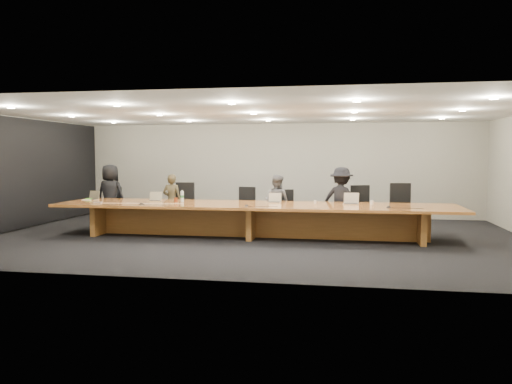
% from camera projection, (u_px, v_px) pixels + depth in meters
% --- Properties ---
extents(ground, '(12.00, 12.00, 0.00)m').
position_uv_depth(ground, '(254.00, 237.00, 11.28)').
color(ground, black).
rests_on(ground, ground).
extents(back_wall, '(12.00, 0.02, 2.80)m').
position_uv_depth(back_wall, '(277.00, 170.00, 15.11)').
color(back_wall, '#B9B6A8').
rests_on(back_wall, ground).
extents(left_wall_panel, '(0.08, 7.84, 2.74)m').
position_uv_depth(left_wall_panel, '(15.00, 175.00, 12.21)').
color(left_wall_panel, black).
rests_on(left_wall_panel, ground).
extents(conference_table, '(9.00, 1.80, 0.75)m').
position_uv_depth(conference_table, '(254.00, 214.00, 11.25)').
color(conference_table, brown).
rests_on(conference_table, ground).
extents(chair_far_left, '(0.55, 0.55, 1.04)m').
position_uv_depth(chair_far_left, '(111.00, 206.00, 13.22)').
color(chair_far_left, black).
rests_on(chair_far_left, ground).
extents(chair_left, '(0.60, 0.60, 1.17)m').
position_uv_depth(chair_left, '(182.00, 205.00, 12.75)').
color(chair_left, black).
rests_on(chair_left, ground).
extents(chair_mid_left, '(0.65, 0.65, 1.07)m').
position_uv_depth(chair_mid_left, '(244.00, 207.00, 12.60)').
color(chair_mid_left, black).
rests_on(chair_mid_left, ground).
extents(chair_mid_right, '(0.63, 0.63, 1.01)m').
position_uv_depth(chair_mid_right, '(286.00, 209.00, 12.36)').
color(chair_mid_right, black).
rests_on(chair_mid_right, ground).
extents(chair_right, '(0.74, 0.74, 1.14)m').
position_uv_depth(chair_right, '(363.00, 208.00, 12.08)').
color(chair_right, black).
rests_on(chair_right, ground).
extents(chair_far_right, '(0.70, 0.70, 1.20)m').
position_uv_depth(chair_far_right, '(403.00, 207.00, 11.95)').
color(chair_far_right, black).
rests_on(chair_far_right, ground).
extents(person_a, '(0.84, 0.59, 1.62)m').
position_uv_depth(person_a, '(111.00, 195.00, 13.11)').
color(person_a, black).
rests_on(person_a, ground).
extents(person_b, '(0.51, 0.34, 1.37)m').
position_uv_depth(person_b, '(172.00, 200.00, 12.84)').
color(person_b, '#38311F').
rests_on(person_b, ground).
extents(person_c, '(0.81, 0.72, 1.36)m').
position_uv_depth(person_c, '(277.00, 202.00, 12.38)').
color(person_c, '#5A5A5C').
rests_on(person_c, ground).
extents(person_d, '(1.15, 0.91, 1.56)m').
position_uv_depth(person_d, '(341.00, 199.00, 12.04)').
color(person_d, black).
rests_on(person_d, ground).
extents(laptop_a, '(0.33, 0.27, 0.23)m').
position_uv_depth(laptop_a, '(92.00, 195.00, 12.29)').
color(laptop_a, tan).
rests_on(laptop_a, conference_table).
extents(laptop_b, '(0.32, 0.24, 0.23)m').
position_uv_depth(laptop_b, '(155.00, 196.00, 11.93)').
color(laptop_b, '#B9AD8D').
rests_on(laptop_b, conference_table).
extents(laptop_d, '(0.30, 0.22, 0.23)m').
position_uv_depth(laptop_d, '(274.00, 198.00, 11.53)').
color(laptop_d, '#BCAB8F').
rests_on(laptop_d, conference_table).
extents(laptop_e, '(0.36, 0.28, 0.27)m').
position_uv_depth(laptop_e, '(351.00, 198.00, 11.15)').
color(laptop_e, '#BBA78F').
rests_on(laptop_e, conference_table).
extents(water_bottle, '(0.09, 0.09, 0.25)m').
position_uv_depth(water_bottle, '(182.00, 196.00, 11.78)').
color(water_bottle, silver).
rests_on(water_bottle, conference_table).
extents(amber_mug, '(0.10, 0.10, 0.11)m').
position_uv_depth(amber_mug, '(176.00, 200.00, 11.72)').
color(amber_mug, maroon).
rests_on(amber_mug, conference_table).
extents(paper_cup_near, '(0.07, 0.07, 0.08)m').
position_uv_depth(paper_cup_near, '(315.00, 202.00, 11.24)').
color(paper_cup_near, silver).
rests_on(paper_cup_near, conference_table).
extents(paper_cup_far, '(0.11, 0.11, 0.09)m').
position_uv_depth(paper_cup_far, '(372.00, 203.00, 11.01)').
color(paper_cup_far, silver).
rests_on(paper_cup_far, conference_table).
extents(notepad, '(0.24, 0.19, 0.01)m').
position_uv_depth(notepad, '(88.00, 200.00, 12.26)').
color(notepad, white).
rests_on(notepad, conference_table).
extents(lime_gadget, '(0.17, 0.14, 0.02)m').
position_uv_depth(lime_gadget, '(89.00, 199.00, 12.28)').
color(lime_gadget, '#55B730').
rests_on(lime_gadget, notepad).
extents(av_box, '(0.19, 0.15, 0.03)m').
position_uv_depth(av_box, '(98.00, 202.00, 11.46)').
color(av_box, silver).
rests_on(av_box, conference_table).
extents(mic_left, '(0.17, 0.17, 0.03)m').
position_uv_depth(mic_left, '(141.00, 204.00, 11.15)').
color(mic_left, black).
rests_on(mic_left, conference_table).
extents(mic_center, '(0.13, 0.13, 0.03)m').
position_uv_depth(mic_center, '(247.00, 205.00, 10.75)').
color(mic_center, black).
rests_on(mic_center, conference_table).
extents(mic_right, '(0.15, 0.15, 0.03)m').
position_uv_depth(mic_right, '(389.00, 207.00, 10.44)').
color(mic_right, black).
rests_on(mic_right, conference_table).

